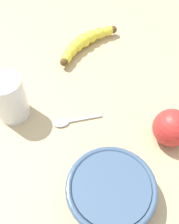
{
  "coord_description": "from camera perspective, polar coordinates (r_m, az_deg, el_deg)",
  "views": [
    {
      "loc": [
        -17.89,
        34.38,
        53.32
      ],
      "look_at": [
        -0.03,
        3.9,
        5.0
      ],
      "focal_mm": 42.88,
      "sensor_mm": 36.0,
      "label": 1
    }
  ],
  "objects": [
    {
      "name": "ceramic_bowl",
      "position": [
        0.51,
        4.59,
        -16.35
      ],
      "size": [
        16.42,
        16.42,
        4.86
      ],
      "color": "#3D5675",
      "rests_on": "wooden_tabletop"
    },
    {
      "name": "apple_fruit",
      "position": [
        0.58,
        17.23,
        -2.95
      ],
      "size": [
        7.9,
        7.9,
        7.9
      ],
      "primitive_type": "sphere",
      "color": "red",
      "rests_on": "wooden_tabletop"
    },
    {
      "name": "banana",
      "position": [
        0.77,
        -0.93,
        14.73
      ],
      "size": [
        8.57,
        20.62,
        3.91
      ],
      "rotation": [
        0.0,
        0.0,
        1.32
      ],
      "color": "yellow",
      "rests_on": "wooden_tabletop"
    },
    {
      "name": "wooden_tabletop",
      "position": [
        0.65,
        1.72,
        0.59
      ],
      "size": [
        120.0,
        120.0,
        3.0
      ],
      "primitive_type": "cube",
      "color": "tan",
      "rests_on": "ground"
    },
    {
      "name": "teaspoon",
      "position": [
        0.6,
        -5.4,
        -2.17
      ],
      "size": [
        9.18,
        8.7,
        0.8
      ],
      "rotation": [
        0.0,
        0.0,
        0.75
      ],
      "color": "silver",
      "rests_on": "wooden_tabletop"
    },
    {
      "name": "smoothie_glass",
      "position": [
        0.61,
        -16.67,
        2.68
      ],
      "size": [
        7.33,
        7.33,
        10.69
      ],
      "color": "silver",
      "rests_on": "wooden_tabletop"
    }
  ]
}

